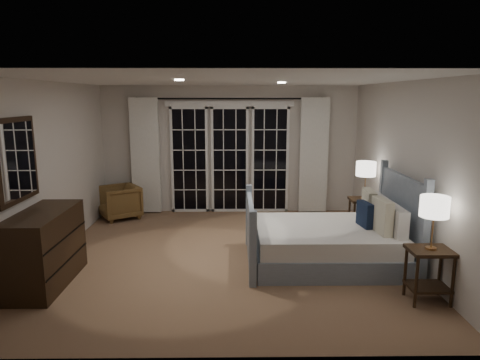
{
  "coord_description": "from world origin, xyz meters",
  "views": [
    {
      "loc": [
        0.1,
        -5.93,
        2.28
      ],
      "look_at": [
        0.18,
        0.39,
        1.05
      ],
      "focal_mm": 32.0,
      "sensor_mm": 36.0,
      "label": 1
    }
  ],
  "objects_px": {
    "nightstand_right": "(364,211)",
    "armchair": "(119,202)",
    "bed": "(330,241)",
    "dresser": "(45,248)",
    "nightstand_left": "(429,267)",
    "lamp_right": "(366,169)",
    "lamp_left": "(435,207)"
  },
  "relations": [
    {
      "from": "nightstand_right",
      "to": "armchair",
      "type": "bearing_deg",
      "value": 167.02
    },
    {
      "from": "bed",
      "to": "dresser",
      "type": "bearing_deg",
      "value": -169.83
    },
    {
      "from": "dresser",
      "to": "bed",
      "type": "bearing_deg",
      "value": 10.17
    },
    {
      "from": "nightstand_left",
      "to": "lamp_right",
      "type": "xyz_separation_m",
      "value": [
        -0.01,
        2.43,
        0.7
      ]
    },
    {
      "from": "bed",
      "to": "armchair",
      "type": "distance_m",
      "value": 4.19
    },
    {
      "from": "lamp_right",
      "to": "dresser",
      "type": "distance_m",
      "value": 4.93
    },
    {
      "from": "lamp_right",
      "to": "armchair",
      "type": "bearing_deg",
      "value": 167.02
    },
    {
      "from": "lamp_left",
      "to": "dresser",
      "type": "distance_m",
      "value": 4.58
    },
    {
      "from": "armchair",
      "to": "nightstand_left",
      "type": "bearing_deg",
      "value": 19.04
    },
    {
      "from": "bed",
      "to": "lamp_right",
      "type": "distance_m",
      "value": 1.71
    },
    {
      "from": "lamp_left",
      "to": "lamp_right",
      "type": "bearing_deg",
      "value": 90.32
    },
    {
      "from": "nightstand_left",
      "to": "armchair",
      "type": "bearing_deg",
      "value": 141.83
    },
    {
      "from": "nightstand_right",
      "to": "lamp_left",
      "type": "bearing_deg",
      "value": -89.68
    },
    {
      "from": "dresser",
      "to": "lamp_left",
      "type": "bearing_deg",
      "value": -6.51
    },
    {
      "from": "nightstand_right",
      "to": "lamp_right",
      "type": "bearing_deg",
      "value": -165.96
    },
    {
      "from": "bed",
      "to": "nightstand_left",
      "type": "bearing_deg",
      "value": -53.78
    },
    {
      "from": "nightstand_left",
      "to": "nightstand_right",
      "type": "xyz_separation_m",
      "value": [
        -0.01,
        2.43,
        -0.01
      ]
    },
    {
      "from": "nightstand_right",
      "to": "bed",
      "type": "bearing_deg",
      "value": -123.69
    },
    {
      "from": "nightstand_left",
      "to": "dresser",
      "type": "bearing_deg",
      "value": 173.49
    },
    {
      "from": "lamp_left",
      "to": "dresser",
      "type": "xyz_separation_m",
      "value": [
        -4.51,
        0.51,
        -0.64
      ]
    },
    {
      "from": "nightstand_left",
      "to": "lamp_left",
      "type": "xyz_separation_m",
      "value": [
        0.0,
        -0.0,
        0.69
      ]
    },
    {
      "from": "nightstand_right",
      "to": "armchair",
      "type": "height_order",
      "value": "armchair"
    },
    {
      "from": "armchair",
      "to": "dresser",
      "type": "xyz_separation_m",
      "value": [
        -0.13,
        -2.92,
        0.14
      ]
    },
    {
      "from": "armchair",
      "to": "lamp_left",
      "type": "bearing_deg",
      "value": 19.04
    },
    {
      "from": "lamp_left",
      "to": "dresser",
      "type": "relative_size",
      "value": 0.46
    },
    {
      "from": "bed",
      "to": "lamp_left",
      "type": "xyz_separation_m",
      "value": [
        0.86,
        -1.17,
        0.78
      ]
    },
    {
      "from": "bed",
      "to": "nightstand_right",
      "type": "xyz_separation_m",
      "value": [
        0.84,
        1.26,
        0.08
      ]
    },
    {
      "from": "bed",
      "to": "armchair",
      "type": "bearing_deg",
      "value": 147.18
    },
    {
      "from": "nightstand_right",
      "to": "nightstand_left",
      "type": "bearing_deg",
      "value": -89.68
    },
    {
      "from": "armchair",
      "to": "dresser",
      "type": "distance_m",
      "value": 2.93
    },
    {
      "from": "lamp_left",
      "to": "nightstand_left",
      "type": "bearing_deg",
      "value": 90.0
    },
    {
      "from": "lamp_left",
      "to": "dresser",
      "type": "bearing_deg",
      "value": 173.49
    }
  ]
}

